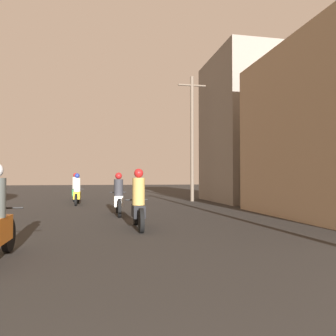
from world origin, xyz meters
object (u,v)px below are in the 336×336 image
Objects in this scene: motorcycle_white at (118,198)px; utility_pole_far at (192,136)px; motorcycle_black at (138,205)px; motorcycle_yellow at (77,192)px; building_right_far at (250,129)px; motorcycle_green at (75,190)px.

utility_pole_far is at bearing 48.91° from motorcycle_white.
motorcycle_black is at bearing -113.56° from utility_pole_far.
utility_pole_far is at bearing 72.93° from motorcycle_black.
motorcycle_white is 5.20m from motorcycle_yellow.
motorcycle_yellow is (-1.78, 4.89, -0.00)m from motorcycle_white.
building_right_far is at bearing -10.89° from utility_pole_far.
motorcycle_white is 7.89m from motorcycle_green.
motorcycle_white is at bearing 102.91° from motorcycle_black.
motorcycle_green reaches higher than motorcycle_yellow.
building_right_far reaches higher than utility_pole_far.
motorcycle_white is at bearing -69.67° from motorcycle_yellow.
motorcycle_green is 7.33m from utility_pole_far.
motorcycle_green is (-2.44, 10.84, 0.01)m from motorcycle_black.
utility_pole_far reaches higher than motorcycle_yellow.
motorcycle_yellow is 0.25× the size of building_right_far.
motorcycle_black is 0.28× the size of utility_pole_far.
building_right_far reaches higher than motorcycle_yellow.
motorcycle_black is 0.95× the size of motorcycle_white.
utility_pole_far is at bearing -12.24° from motorcycle_green.
motorcycle_green is at bearing 96.59° from motorcycle_yellow.
motorcycle_white is at bearing -126.13° from utility_pole_far.
utility_pole_far is at bearing 169.11° from building_right_far.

